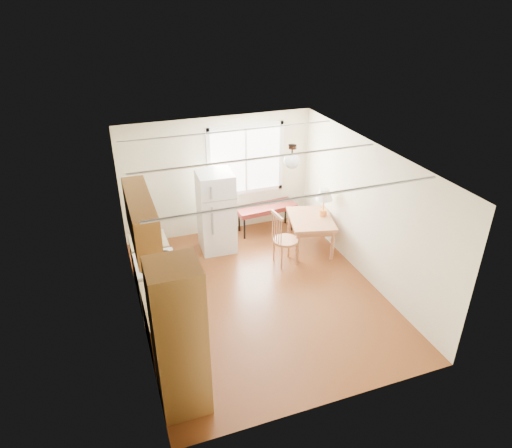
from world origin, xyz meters
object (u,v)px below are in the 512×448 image
dining_table (311,222)px  refrigerator (216,212)px  bench (266,209)px  chair (281,235)px

dining_table → refrigerator: bearing=174.6°
refrigerator → dining_table: size_ratio=1.29×
bench → dining_table: dining_table is taller
bench → dining_table: (0.58, -0.99, 0.05)m
bench → refrigerator: bearing=-167.6°
bench → chair: size_ratio=1.23×
dining_table → chair: size_ratio=1.17×
refrigerator → chair: refrigerator is taller
refrigerator → dining_table: (1.76, -0.63, -0.24)m
dining_table → bench: bearing=134.8°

